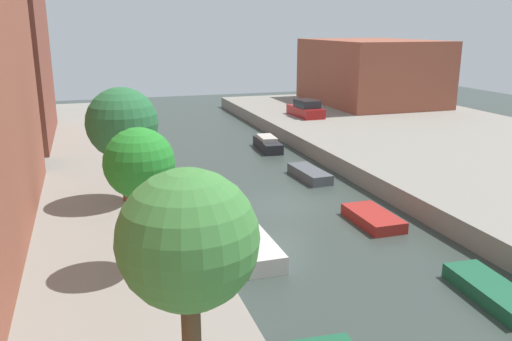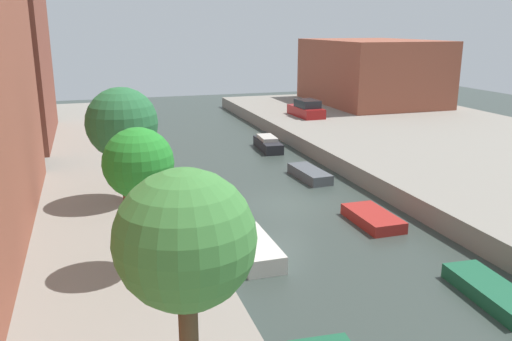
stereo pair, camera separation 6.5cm
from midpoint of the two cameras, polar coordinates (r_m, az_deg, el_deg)
ground_plane at (r=25.62m, az=3.09°, el=-3.80°), size 84.00×84.00×0.00m
low_block_right at (r=53.66m, az=12.36°, el=10.38°), size 10.00×13.59×6.05m
street_tree_0 at (r=8.54m, az=-7.43°, el=-7.82°), size 2.30×2.30×5.30m
street_tree_1 at (r=16.20m, az=-12.46°, el=0.69°), size 2.15×2.15×4.51m
street_tree_2 at (r=23.03m, az=-14.18°, el=4.93°), size 3.03×3.03×4.95m
parked_car at (r=44.78m, az=5.49°, el=6.59°), size 1.90×4.10×1.42m
moored_boat_left_2 at (r=20.06m, az=-0.27°, el=-8.38°), size 1.45×3.65×0.65m
moored_boat_left_3 at (r=27.65m, az=-6.99°, el=-1.72°), size 1.38×3.81×0.78m
moored_boat_right_1 at (r=18.77m, az=24.20°, el=-11.87°), size 1.57×3.64×0.50m
moored_boat_right_2 at (r=23.82m, az=12.55°, el=-5.04°), size 1.56×3.15×0.49m
moored_boat_right_3 at (r=30.07m, az=5.86°, el=-0.37°), size 1.41×3.49×0.56m
moored_boat_right_4 at (r=36.94m, az=1.34°, el=2.89°), size 1.45×3.80×0.93m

